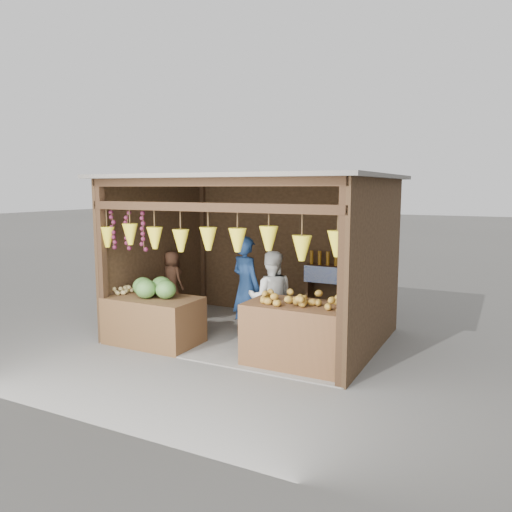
{
  "coord_description": "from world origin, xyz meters",
  "views": [
    {
      "loc": [
        3.7,
        -7.2,
        2.46
      ],
      "look_at": [
        0.08,
        -0.1,
        1.37
      ],
      "focal_mm": 35.0,
      "sensor_mm": 36.0,
      "label": 1
    }
  ],
  "objects_px": {
    "counter_right": "(303,335)",
    "man_standing": "(246,287)",
    "vendor_seated": "(172,279)",
    "counter_left": "(154,320)",
    "woman_standing": "(271,298)"
  },
  "relations": [
    {
      "from": "vendor_seated",
      "to": "woman_standing",
      "type": "bearing_deg",
      "value": -177.67
    },
    {
      "from": "counter_right",
      "to": "man_standing",
      "type": "relative_size",
      "value": 0.94
    },
    {
      "from": "man_standing",
      "to": "vendor_seated",
      "type": "relative_size",
      "value": 1.64
    },
    {
      "from": "counter_right",
      "to": "woman_standing",
      "type": "relative_size",
      "value": 1.06
    },
    {
      "from": "man_standing",
      "to": "vendor_seated",
      "type": "distance_m",
      "value": 1.79
    },
    {
      "from": "man_standing",
      "to": "counter_right",
      "type": "bearing_deg",
      "value": 172.65
    },
    {
      "from": "counter_right",
      "to": "vendor_seated",
      "type": "xyz_separation_m",
      "value": [
        -3.09,
        1.18,
        0.35
      ]
    },
    {
      "from": "counter_left",
      "to": "woman_standing",
      "type": "xyz_separation_m",
      "value": [
        1.68,
        0.8,
        0.37
      ]
    },
    {
      "from": "counter_right",
      "to": "woman_standing",
      "type": "xyz_separation_m",
      "value": [
        -0.81,
        0.68,
        0.31
      ]
    },
    {
      "from": "counter_right",
      "to": "man_standing",
      "type": "distance_m",
      "value": 1.63
    },
    {
      "from": "counter_right",
      "to": "man_standing",
      "type": "xyz_separation_m",
      "value": [
        -1.33,
        0.84,
        0.41
      ]
    },
    {
      "from": "counter_left",
      "to": "counter_right",
      "type": "relative_size",
      "value": 0.93
    },
    {
      "from": "counter_left",
      "to": "woman_standing",
      "type": "relative_size",
      "value": 0.98
    },
    {
      "from": "woman_standing",
      "to": "vendor_seated",
      "type": "relative_size",
      "value": 1.45
    },
    {
      "from": "man_standing",
      "to": "woman_standing",
      "type": "bearing_deg",
      "value": -172.09
    }
  ]
}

